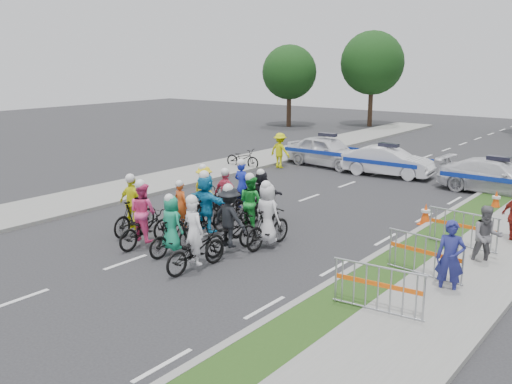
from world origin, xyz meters
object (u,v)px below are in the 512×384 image
Objects in this scene: police_car_1 at (388,161)px; spectator_1 at (487,237)px; rider_3 at (134,211)px; rider_10 at (205,195)px; rider_12 at (243,196)px; rider_5 at (207,209)px; police_car_0 at (327,151)px; barrier_1 at (425,258)px; police_car_2 at (497,177)px; tree_0 at (289,72)px; rider_0 at (195,245)px; spectator_0 at (450,258)px; barrier_2 at (463,231)px; marshal_hiviz at (280,150)px; cone_0 at (426,214)px; rider_4 at (230,226)px; barrier_0 at (378,291)px; rider_2 at (144,221)px; rider_7 at (268,221)px; rider_11 at (262,199)px; parked_bike at (243,158)px; rider_9 at (227,201)px; tree_3 at (372,63)px; rider_1 at (172,231)px; rider_8 at (252,211)px; cone_1 at (496,200)px; rider_6 at (182,215)px.

spectator_1 is at bearing -148.80° from police_car_1.
rider_3 is 2.96m from rider_10.
rider_10 is 0.95× the size of rider_12.
police_car_0 is (-3.05, 12.17, -0.10)m from rider_5.
rider_3 is at bearing -167.76° from barrier_1.
rider_3 reaches higher than police_car_2.
tree_0 is at bearing -72.15° from rider_3.
rider_0 is 1.03× the size of rider_12.
police_car_0 is 2.51× the size of spectator_0.
spectator_0 is (5.63, 2.36, 0.22)m from rider_0.
barrier_2 is (0.00, 2.76, 0.00)m from barrier_1.
marshal_hiviz is 2.45× the size of cone_0.
barrier_2 is at bearing 89.22° from spectator_0.
rider_10 is at bearing -101.26° from rider_3.
rider_3 is 1.11× the size of marshal_hiviz.
barrier_0 is (5.02, -1.22, -0.20)m from rider_4.
rider_7 is at bearing -145.40° from rider_2.
spectator_1 is at bearing -46.24° from tree_0.
rider_2 is at bearing 116.10° from rider_10.
police_car_0 is at bearing -72.60° from rider_11.
police_car_2 is (8.36, -0.94, -0.08)m from police_car_0.
barrier_1 is 15.21m from parked_bike.
tree_3 reaches higher than rider_9.
marshal_hiviz reaches higher than parked_bike.
rider_12 reaches higher than spectator_1.
rider_1 is at bearing 88.82° from rider_11.
rider_11 is (-0.51, 1.21, 0.05)m from rider_8.
rider_9 is 0.29× the size of tree_0.
rider_0 is 1.00× the size of barrier_1.
spectator_0 is at bearing -49.22° from tree_0.
police_car_1 is at bearing -79.40° from rider_4.
spectator_1 is at bearing -136.76° from rider_0.
rider_5 reaches higher than rider_12.
rider_10 is 26.62m from tree_0.
rider_1 is 0.88× the size of rider_2.
parked_bike is at bearing -47.77° from rider_10.
cone_0 is at bearing 177.30° from police_car_2.
rider_10 reaches higher than police_car_1.
rider_2 is 13.61m from police_car_1.
rider_2 is 1.06× the size of parked_bike.
parked_bike is (-7.55, 9.87, -0.27)m from rider_4.
rider_11 is 10.47m from police_car_0.
rider_8 is 2.79× the size of cone_1.
police_car_1 is at bearing -86.06° from rider_1.
marshal_hiviz is 0.86× the size of barrier_0.
tree_0 is (-20.70, 24.38, 3.63)m from barrier_1.
tree_0 reaches higher than police_car_0.
rider_1 is 1.04× the size of rider_6.
rider_5 is at bearing 79.24° from rider_11.
rider_2 is at bearing -163.16° from police_car_0.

